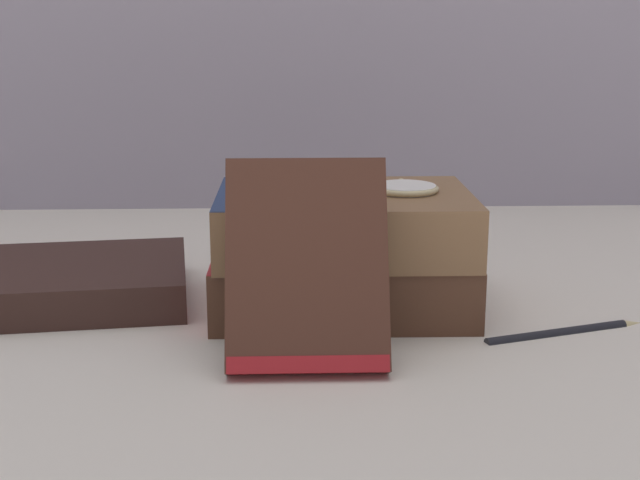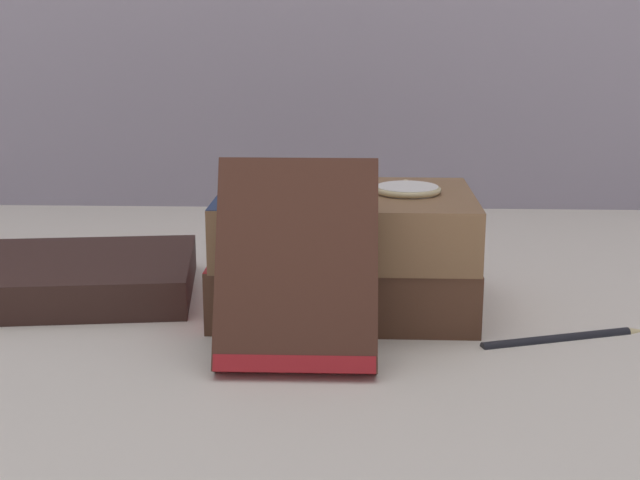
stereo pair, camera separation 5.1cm
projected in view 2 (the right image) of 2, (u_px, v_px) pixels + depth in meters
ground_plane at (313, 322)px, 0.74m from camera, size 3.00×3.00×0.00m
book_flat_bottom at (338, 278)px, 0.78m from camera, size 0.22×0.16×0.05m
book_flat_top at (340, 223)px, 0.76m from camera, size 0.21×0.15×0.05m
book_side_left at (63, 277)px, 0.81m from camera, size 0.24×0.19×0.03m
book_leaning_front at (297, 272)px, 0.64m from camera, size 0.12×0.08×0.15m
pocket_watch at (407, 189)px, 0.75m from camera, size 0.06×0.06×0.01m
reading_glasses at (289, 253)px, 0.95m from camera, size 0.12×0.07×0.00m
fountain_pen at (566, 334)px, 0.70m from camera, size 0.14×0.05×0.01m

